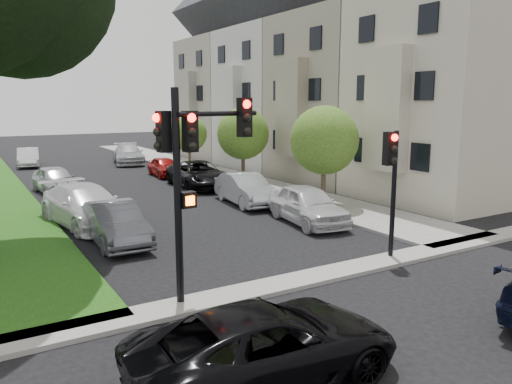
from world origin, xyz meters
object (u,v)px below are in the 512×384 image
traffic_signal_secondary (392,171)px  car_parked_4 (128,154)px  car_parked_1 (246,189)px  car_parked_5 (115,224)px  car_parked_9 (28,157)px  car_parked_6 (86,206)px  traffic_signal_main (192,158)px  car_cross_near (266,344)px  car_parked_0 (308,205)px  small_tree_b (243,134)px  car_parked_3 (164,167)px  small_tree_c (189,134)px  car_parked_7 (55,180)px  small_tree_a (324,140)px  car_parked_2 (199,174)px

traffic_signal_secondary → car_parked_4: traffic_signal_secondary is taller
car_parked_1 → car_parked_4: size_ratio=0.84×
car_parked_5 → car_parked_9: size_ratio=1.03×
car_parked_6 → traffic_signal_main: bearing=-95.8°
car_cross_near → car_parked_0: (7.57, 8.91, 0.09)m
car_parked_1 → car_parked_6: size_ratio=0.81×
small_tree_b → car_parked_3: 6.69m
car_parked_3 → small_tree_c: bearing=42.5°
car_parked_6 → car_parked_9: size_ratio=1.30×
small_tree_c → car_parked_3: small_tree_c is taller
car_parked_7 → car_parked_9: size_ratio=1.01×
traffic_signal_main → car_parked_1: (6.94, 9.63, -2.83)m
small_tree_c → small_tree_a: bearing=-90.0°
traffic_signal_main → car_parked_0: 9.22m
small_tree_a → car_cross_near: bearing=-132.3°
car_cross_near → car_parked_9: (0.21, 34.13, 0.01)m
car_parked_3 → car_parked_9: bearing=128.6°
small_tree_b → small_tree_a: bearing=-90.0°
small_tree_c → car_parked_5: size_ratio=0.89×
small_tree_a → car_parked_5: (-9.86, -0.97, -2.41)m
car_cross_near → car_parked_3: (7.23, 24.06, -0.05)m
small_tree_c → car_parked_4: small_tree_c is taller
small_tree_b → car_parked_4: size_ratio=0.85×
car_parked_0 → car_parked_1: bearing=101.5°
small_tree_a → car_parked_4: bearing=97.6°
small_tree_b → traffic_signal_secondary: 14.95m
car_parked_0 → car_parked_2: bearing=99.5°
small_tree_a → car_parked_0: bearing=-139.8°
car_parked_0 → car_parked_1: 4.59m
small_tree_b → car_parked_9: size_ratio=1.07×
car_cross_near → car_parked_3: 25.12m
car_parked_6 → car_cross_near: bearing=-98.4°
small_tree_a → small_tree_b: size_ratio=1.04×
small_tree_c → car_parked_3: 4.03m
car_parked_2 → car_parked_3: car_parked_2 is taller
car_parked_2 → car_parked_5: 11.59m
traffic_signal_main → car_parked_2: bearing=65.2°
small_tree_a → small_tree_c: small_tree_a is taller
traffic_signal_secondary → car_parked_5: traffic_signal_secondary is taller
small_tree_a → car_parked_2: size_ratio=0.87×
small_tree_c → car_parked_5: (-9.86, -16.29, -1.87)m
small_tree_a → car_parked_3: 13.63m
car_parked_2 → car_parked_7: 7.70m
car_parked_0 → traffic_signal_main: bearing=-136.4°
car_cross_near → car_parked_1: (7.32, 13.50, 0.05)m
traffic_signal_main → car_parked_0: bearing=35.1°
car_parked_2 → car_parked_9: 16.75m
small_tree_b → car_parked_6: small_tree_b is taller
small_tree_c → car_parked_7: small_tree_c is taller
small_tree_b → car_cross_near: 21.10m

